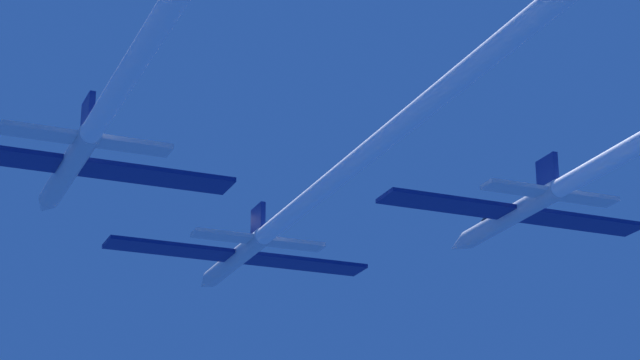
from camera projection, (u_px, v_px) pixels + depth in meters
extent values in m
cylinder|color=silver|center=(236.00, 259.00, 95.58)|extent=(1.38, 12.58, 1.38)
cone|color=silver|center=(206.00, 283.00, 102.26)|extent=(1.36, 2.77, 1.36)
ellipsoid|color=black|center=(225.00, 261.00, 98.19)|extent=(0.97, 2.52, 0.69)
cube|color=navy|center=(169.00, 249.00, 93.08)|extent=(9.56, 2.77, 0.30)
cube|color=navy|center=(305.00, 264.00, 96.99)|extent=(9.56, 2.77, 0.30)
cube|color=navy|center=(258.00, 219.00, 91.78)|extent=(0.36, 2.27, 2.01)
cube|color=silver|center=(222.00, 236.00, 89.97)|extent=(4.30, 1.66, 0.30)
cube|color=silver|center=(295.00, 244.00, 92.00)|extent=(4.30, 1.66, 0.30)
cylinder|color=white|center=(414.00, 115.00, 68.76)|extent=(1.25, 49.05, 1.25)
cylinder|color=silver|center=(68.00, 168.00, 76.69)|extent=(1.38, 12.58, 1.38)
cone|color=silver|center=(45.00, 205.00, 83.38)|extent=(1.36, 2.77, 1.36)
ellipsoid|color=black|center=(60.00, 174.00, 79.30)|extent=(0.97, 2.52, 0.69)
cube|color=navy|center=(157.00, 177.00, 78.10)|extent=(9.56, 2.77, 0.30)
cube|color=navy|center=(88.00, 114.00, 72.89)|extent=(0.36, 2.27, 2.01)
cube|color=silver|center=(38.00, 132.00, 71.08)|extent=(4.30, 1.66, 0.30)
cube|color=silver|center=(135.00, 146.00, 73.11)|extent=(4.30, 1.66, 0.30)
cylinder|color=silver|center=(511.00, 216.00, 88.58)|extent=(1.38, 12.58, 1.38)
cone|color=silver|center=(459.00, 245.00, 95.26)|extent=(1.36, 2.77, 1.36)
ellipsoid|color=black|center=(491.00, 219.00, 91.18)|extent=(0.97, 2.52, 0.69)
cube|color=navy|center=(447.00, 204.00, 86.07)|extent=(9.56, 2.77, 0.30)
cube|color=navy|center=(581.00, 222.00, 89.98)|extent=(9.56, 2.77, 0.30)
cube|color=navy|center=(547.00, 171.00, 84.77)|extent=(0.36, 2.27, 2.01)
cube|color=silver|center=(514.00, 188.00, 82.96)|extent=(4.30, 1.66, 0.30)
cube|color=silver|center=(586.00, 198.00, 84.99)|extent=(4.30, 1.66, 0.30)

